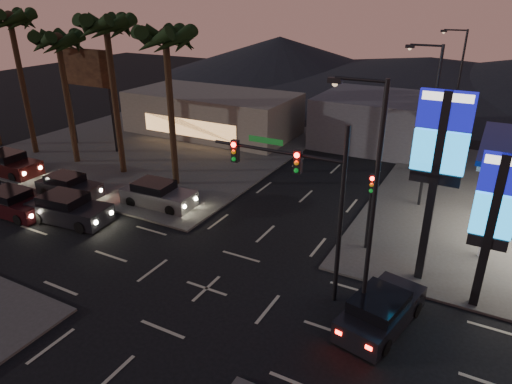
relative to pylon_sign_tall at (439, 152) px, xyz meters
The scene contains 24 objects.
ground 11.97m from the pylon_sign_tall, 147.09° to the right, with size 140.00×140.00×0.00m, color black.
corner_lot_nw 27.40m from the pylon_sign_tall, 156.80° to the left, with size 24.00×24.00×0.12m, color #47443F.
pylon_sign_tall is the anchor object (origin of this frame).
pylon_sign_short 3.20m from the pylon_sign_tall, 21.80° to the right, with size 1.60×0.35×7.00m.
traffic_signal_mast 6.02m from the pylon_sign_tall, 143.48° to the right, with size 6.10×0.39×8.00m.
pedestal_signal 4.82m from the pylon_sign_tall, 153.73° to the left, with size 0.32×0.39×4.30m.
streetlight_near 4.86m from the pylon_sign_tall, 110.76° to the right, with size 2.14×0.25×10.00m.
streetlight_mid 8.70m from the pylon_sign_tall, 101.35° to the left, with size 2.14×0.25×10.00m.
streetlight_far 22.57m from the pylon_sign_tall, 94.34° to the left, with size 2.14×0.25×10.00m.
palm_a 18.21m from the pylon_sign_tall, 167.12° to the left, with size 4.41×4.41×10.86m.
palm_b 23.13m from the pylon_sign_tall, 169.92° to the left, with size 4.41×4.41×11.46m.
palm_c 27.90m from the pylon_sign_tall, behind, with size 4.41×4.41×10.26m.
palm_d 32.96m from the pylon_sign_tall, behind, with size 4.41×4.41×11.66m.
billboard 29.95m from the pylon_sign_tall, 165.50° to the left, with size 6.00×0.30×8.50m.
building_far_west 28.25m from the pylon_sign_tall, 143.75° to the left, with size 16.00×8.00×4.00m, color #726B5B.
building_far_mid 21.91m from the pylon_sign_tall, 107.59° to the left, with size 12.00×9.00×4.40m, color #4C4C51.
hill_left 64.06m from the pylon_sign_tall, 121.58° to the left, with size 40.00×40.00×6.00m, color black.
hill_center 55.33m from the pylon_sign_tall, 98.86° to the left, with size 60.00×60.00×4.00m, color black.
car_lane_a_front 20.74m from the pylon_sign_tall, 169.57° to the right, with size 5.30×2.63×1.68m.
car_lane_a_mid 24.55m from the pylon_sign_tall, 168.94° to the right, with size 4.84×2.16×1.55m.
car_lane_b_front 17.32m from the pylon_sign_tall, behind, with size 4.98×2.29×1.59m.
car_lane_b_mid 23.37m from the pylon_sign_tall, behind, with size 4.60×2.05×1.48m.
car_lane_b_rear 30.49m from the pylon_sign_tall, behind, with size 5.24×2.30×1.69m.
suv_station 7.15m from the pylon_sign_tall, 100.54° to the right, with size 2.85×4.91×1.55m.
Camera 1 is at (10.38, -14.44, 12.52)m, focal length 32.00 mm.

